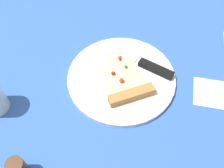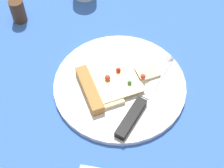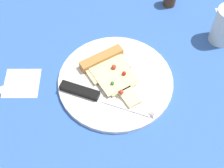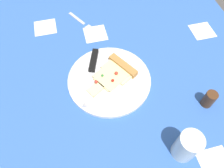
# 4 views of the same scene
# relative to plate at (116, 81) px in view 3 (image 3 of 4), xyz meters

# --- Properties ---
(ground_plane) EXTENTS (1.27, 1.27, 0.03)m
(ground_plane) POSITION_rel_plate_xyz_m (0.05, 0.03, -0.02)
(ground_plane) COLOR #3360B7
(ground_plane) RESTS_ON ground
(plate) EXTENTS (0.29, 0.29, 0.01)m
(plate) POSITION_rel_plate_xyz_m (0.00, 0.00, 0.00)
(plate) COLOR silver
(plate) RESTS_ON ground_plane
(pizza_slice) EXTENTS (0.19, 0.16, 0.03)m
(pizza_slice) POSITION_rel_plate_xyz_m (-0.02, -0.01, 0.01)
(pizza_slice) COLOR beige
(pizza_slice) RESTS_ON plate
(knife) EXTENTS (0.10, 0.23, 0.02)m
(knife) POSITION_rel_plate_xyz_m (0.05, -0.05, 0.01)
(knife) COLOR silver
(knife) RESTS_ON plate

